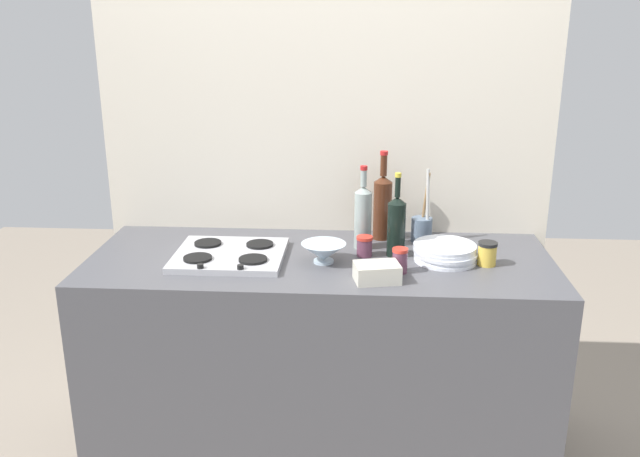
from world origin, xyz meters
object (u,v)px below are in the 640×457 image
(condiment_jar_front, at_px, (487,254))
(condiment_jar_rear, at_px, (400,260))
(plate_stack, at_px, (445,252))
(wine_bottle_leftmost, at_px, (363,216))
(wine_bottle_mid_left, at_px, (383,205))
(mixing_bowl, at_px, (324,252))
(condiment_jar_spare, at_px, (364,246))
(butter_dish, at_px, (377,273))
(wine_bottle_mid_right, at_px, (396,225))
(utensil_crock, at_px, (422,227))
(stovetop_hob, at_px, (230,255))

(condiment_jar_front, height_order, condiment_jar_rear, condiment_jar_rear)
(plate_stack, distance_m, wine_bottle_leftmost, 0.36)
(wine_bottle_mid_left, distance_m, condiment_jar_front, 0.49)
(mixing_bowl, distance_m, condiment_jar_spare, 0.18)
(condiment_jar_rear, bearing_deg, condiment_jar_spare, 127.84)
(butter_dish, bearing_deg, condiment_jar_rear, 47.08)
(butter_dish, height_order, condiment_jar_rear, condiment_jar_rear)
(wine_bottle_leftmost, xyz_separation_m, wine_bottle_mid_left, (0.08, 0.12, 0.01))
(wine_bottle_mid_right, xyz_separation_m, condiment_jar_rear, (0.01, -0.18, -0.08))
(butter_dish, xyz_separation_m, condiment_jar_spare, (-0.04, 0.26, 0.01))
(utensil_crock, distance_m, condiment_jar_front, 0.34)
(condiment_jar_front, xyz_separation_m, condiment_jar_spare, (-0.46, 0.07, -0.01))
(wine_bottle_mid_left, xyz_separation_m, condiment_jar_rear, (0.06, -0.39, -0.10))
(mixing_bowl, distance_m, condiment_jar_front, 0.62)
(utensil_crock, bearing_deg, condiment_jar_rear, -106.73)
(wine_bottle_mid_left, bearing_deg, plate_stack, -46.25)
(condiment_jar_front, bearing_deg, condiment_jar_rear, -163.56)
(stovetop_hob, height_order, mixing_bowl, mixing_bowl)
(wine_bottle_leftmost, height_order, condiment_jar_spare, wine_bottle_leftmost)
(utensil_crock, bearing_deg, butter_dish, -113.17)
(stovetop_hob, bearing_deg, utensil_crock, 18.29)
(plate_stack, bearing_deg, wine_bottle_mid_right, 167.78)
(stovetop_hob, relative_size, butter_dish, 2.68)
(condiment_jar_front, bearing_deg, butter_dish, -155.60)
(wine_bottle_leftmost, relative_size, condiment_jar_spare, 4.23)
(plate_stack, relative_size, wine_bottle_mid_left, 0.66)
(wine_bottle_mid_left, bearing_deg, stovetop_hob, -154.91)
(plate_stack, xyz_separation_m, condiment_jar_front, (0.15, -0.04, 0.01))
(wine_bottle_mid_right, distance_m, condiment_jar_rear, 0.20)
(mixing_bowl, xyz_separation_m, condiment_jar_rear, (0.28, -0.08, 0.00))
(condiment_jar_spare, bearing_deg, wine_bottle_mid_left, 71.70)
(stovetop_hob, distance_m, condiment_jar_rear, 0.66)
(plate_stack, height_order, wine_bottle_mid_left, wine_bottle_mid_left)
(mixing_bowl, bearing_deg, wine_bottle_mid_left, 52.94)
(utensil_crock, bearing_deg, mixing_bowl, -145.07)
(utensil_crock, bearing_deg, condiment_jar_spare, -141.05)
(stovetop_hob, xyz_separation_m, butter_dish, (0.57, -0.20, 0.02))
(butter_dish, bearing_deg, wine_bottle_mid_right, 74.14)
(wine_bottle_mid_right, bearing_deg, utensil_crock, 57.20)
(stovetop_hob, distance_m, condiment_jar_spare, 0.52)
(wine_bottle_mid_left, bearing_deg, wine_bottle_mid_right, -76.64)
(wine_bottle_mid_left, height_order, utensil_crock, wine_bottle_mid_left)
(mixing_bowl, bearing_deg, wine_bottle_leftmost, 50.58)
(wine_bottle_mid_left, relative_size, utensil_crock, 1.21)
(plate_stack, bearing_deg, stovetop_hob, -177.88)
(mixing_bowl, bearing_deg, utensil_crock, 34.93)
(stovetop_hob, bearing_deg, butter_dish, -19.30)
(utensil_crock, height_order, condiment_jar_spare, utensil_crock)
(butter_dish, height_order, utensil_crock, utensil_crock)
(condiment_jar_front, bearing_deg, wine_bottle_mid_left, 143.46)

